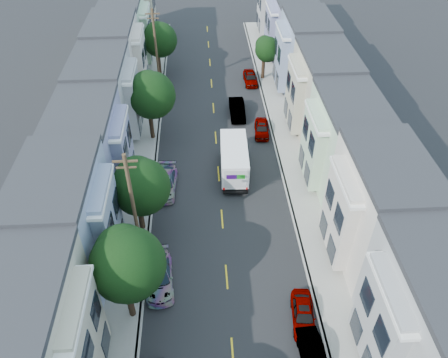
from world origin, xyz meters
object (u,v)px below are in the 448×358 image
Objects in this scene: fedex_truck at (234,159)px; parked_right_b at (303,314)px; tree_e at (159,40)px; tree_d at (151,95)px; parked_left_d at (165,183)px; tree_c at (140,187)px; parked_left_c at (159,276)px; utility_pole_near at (134,212)px; parked_right_c at (262,129)px; parked_right_a at (313,357)px; tree_b at (126,265)px; lead_sedan at (237,110)px; utility_pole_far at (156,53)px; parked_right_d at (250,78)px; tree_far_r at (267,50)px.

parked_right_b is at bearing -75.75° from fedex_truck.
tree_d is at bearing -90.00° from tree_e.
tree_c is at bearing -102.88° from parked_left_d.
parked_left_d is (0.00, 10.34, 0.00)m from parked_left_c.
parked_right_c is (11.20, 16.46, -4.52)m from utility_pole_near.
parked_right_a is (11.20, -25.18, -4.42)m from tree_d.
tree_b reaches higher than lead_sedan.
parked_right_a is 0.99× the size of parked_right_c.
tree_b is 21.11m from tree_d.
tree_d is at bearing -174.02° from parked_right_c.
utility_pole_near reaches higher than parked_right_c.
tree_e reaches higher than lead_sedan.
lead_sedan is 1.15× the size of parked_right_b.
lead_sedan reaches higher than parked_right_b.
tree_c is 27.48m from tree_e.
tree_e is 4.84m from utility_pole_far.
tree_c is at bearing -116.05° from parked_right_d.
tree_far_r is (13.20, 12.55, -1.16)m from tree_d.
utility_pole_far is at bearing 90.00° from tree_b.
parked_left_d is at bearing 80.27° from utility_pole_near.
tree_b is at bearing -111.41° from tree_far_r.
lead_sedan is at bearing 62.26° from tree_c.
lead_sedan is at bearing -49.73° from tree_e.
utility_pole_far reaches higher than lead_sedan.
parked_right_a is (-1.99, -37.73, -3.26)m from tree_far_r.
tree_b is at bearing -109.90° from lead_sedan.
parked_right_c is (11.20, 0.14, -4.43)m from tree_d.
tree_c is 1.75× the size of parked_right_a.
utility_pole_far is 34.05m from parked_right_b.
fedex_truck is at bearing -39.04° from tree_d.
lead_sedan is (8.92, 3.97, -4.31)m from tree_d.
parked_right_c is at bearing 62.19° from tree_b.
parked_right_a is at bearing -91.52° from parked_right_d.
tree_far_r is 34.92m from parked_right_b.
fedex_truck is at bearing -102.44° from parked_right_d.
parked_left_d reaches higher than parked_left_c.
parked_right_b is (11.20, -9.17, -3.86)m from tree_c.
parked_right_c is at bearing -59.48° from lead_sedan.
parked_right_a is at bearing -19.97° from tree_b.
tree_b is 1.13× the size of tree_e.
parked_right_d is at bearing 66.86° from parked_left_d.
parked_right_d is (2.29, 7.59, -0.08)m from lead_sedan.
parked_left_d is at bearing 83.82° from tree_b.
utility_pole_near is 20.41m from parked_right_c.
parked_right_a is at bearing -38.33° from utility_pole_near.
fedex_truck is (7.76, -20.78, -2.95)m from tree_e.
tree_far_r is at bearing 62.68° from tree_c.
tree_c is 22.68m from utility_pole_far.
parked_right_a is at bearing -84.73° from parked_right_c.
parked_right_c is (3.44, 6.43, -1.08)m from fedex_truck.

